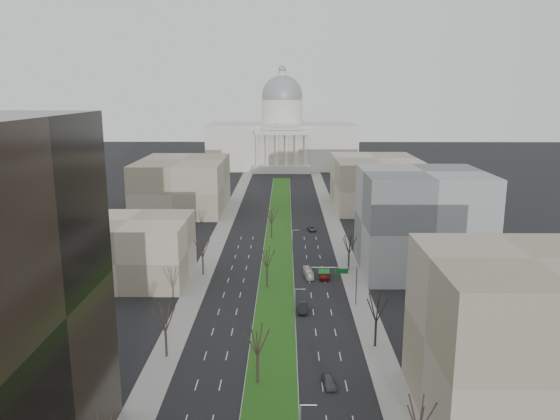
# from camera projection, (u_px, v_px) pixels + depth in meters

# --- Properties ---
(ground) EXTENTS (600.00, 600.00, 0.00)m
(ground) POSITION_uv_depth(u_px,v_px,m) (279.00, 239.00, 158.55)
(ground) COLOR black
(ground) RESTS_ON ground
(median) EXTENTS (8.00, 222.03, 0.20)m
(median) POSITION_uv_depth(u_px,v_px,m) (278.00, 239.00, 157.54)
(median) COLOR #999993
(median) RESTS_ON ground
(sidewalk_left) EXTENTS (5.00, 330.00, 0.15)m
(sidewalk_left) POSITION_uv_depth(u_px,v_px,m) (206.00, 265.00, 134.31)
(sidewalk_left) COLOR gray
(sidewalk_left) RESTS_ON ground
(sidewalk_right) EXTENTS (5.00, 330.00, 0.15)m
(sidewalk_right) POSITION_uv_depth(u_px,v_px,m) (348.00, 266.00, 133.95)
(sidewalk_right) COLOR gray
(sidewalk_right) RESTS_ON ground
(capitol) EXTENTS (80.00, 46.00, 55.00)m
(capitol) POSITION_uv_depth(u_px,v_px,m) (282.00, 138.00, 301.06)
(capitol) COLOR beige
(capitol) RESTS_ON ground
(building_beige_left) EXTENTS (26.00, 22.00, 14.00)m
(building_beige_left) POSITION_uv_depth(u_px,v_px,m) (131.00, 250.00, 123.21)
(building_beige_left) COLOR gray
(building_beige_left) RESTS_ON ground
(building_tan_right) EXTENTS (26.00, 24.00, 22.00)m
(building_tan_right) POSITION_uv_depth(u_px,v_px,m) (526.00, 340.00, 69.92)
(building_tan_right) COLOR gray
(building_tan_right) RESTS_ON ground
(building_grey_right) EXTENTS (28.00, 26.00, 24.00)m
(building_grey_right) POSITION_uv_depth(u_px,v_px,m) (421.00, 222.00, 128.27)
(building_grey_right) COLOR slate
(building_grey_right) RESTS_ON ground
(building_far_left) EXTENTS (30.00, 40.00, 18.00)m
(building_far_left) POSITION_uv_depth(u_px,v_px,m) (183.00, 185.00, 196.02)
(building_far_left) COLOR gray
(building_far_left) RESTS_ON ground
(building_far_right) EXTENTS (30.00, 40.00, 18.00)m
(building_far_right) POSITION_uv_depth(u_px,v_px,m) (375.00, 183.00, 200.17)
(building_far_right) COLOR gray
(building_far_right) RESTS_ON ground
(tree_left_mid) EXTENTS (5.40, 5.40, 9.72)m
(tree_left_mid) POSITION_uv_depth(u_px,v_px,m) (165.00, 317.00, 86.93)
(tree_left_mid) COLOR black
(tree_left_mid) RESTS_ON ground
(tree_left_far) EXTENTS (5.28, 5.28, 9.50)m
(tree_left_far) POSITION_uv_depth(u_px,v_px,m) (202.00, 247.00, 126.01)
(tree_left_far) COLOR black
(tree_left_far) RESTS_ON ground
(tree_right_near) EXTENTS (5.16, 5.16, 9.29)m
(tree_right_near) POSITION_uv_depth(u_px,v_px,m) (420.00, 415.00, 61.25)
(tree_right_near) COLOR black
(tree_right_near) RESTS_ON ground
(tree_right_mid) EXTENTS (5.52, 5.52, 9.94)m
(tree_right_mid) POSITION_uv_depth(u_px,v_px,m) (377.00, 307.00, 90.44)
(tree_right_mid) COLOR black
(tree_right_mid) RESTS_ON ground
(tree_right_far) EXTENTS (5.04, 5.04, 9.07)m
(tree_right_far) POSITION_uv_depth(u_px,v_px,m) (349.00, 244.00, 129.63)
(tree_right_far) COLOR black
(tree_right_far) RESTS_ON ground
(tree_median_a) EXTENTS (5.40, 5.40, 9.72)m
(tree_median_a) POSITION_uv_depth(u_px,v_px,m) (257.00, 340.00, 78.96)
(tree_median_a) COLOR black
(tree_median_a) RESTS_ON ground
(tree_median_b) EXTENTS (5.40, 5.40, 9.72)m
(tree_median_b) POSITION_uv_depth(u_px,v_px,m) (267.00, 257.00, 118.01)
(tree_median_b) COLOR black
(tree_median_b) RESTS_ON ground
(tree_median_c) EXTENTS (5.40, 5.40, 9.72)m
(tree_median_c) POSITION_uv_depth(u_px,v_px,m) (272.00, 215.00, 157.06)
(tree_median_c) COLOR black
(tree_median_c) RESTS_ON ground
(streetlamp_median_b) EXTENTS (1.90, 0.20, 9.16)m
(streetlamp_median_b) POSITION_uv_depth(u_px,v_px,m) (295.00, 313.00, 94.02)
(streetlamp_median_b) COLOR gray
(streetlamp_median_b) RESTS_ON ground
(streetlamp_median_c) EXTENTS (1.90, 0.20, 9.16)m
(streetlamp_median_c) POSITION_uv_depth(u_px,v_px,m) (293.00, 247.00, 133.07)
(streetlamp_median_c) COLOR gray
(streetlamp_median_c) RESTS_ON ground
(mast_arm_signs) EXTENTS (9.12, 0.24, 8.09)m
(mast_arm_signs) POSITION_uv_depth(u_px,v_px,m) (343.00, 276.00, 108.30)
(mast_arm_signs) COLOR gray
(mast_arm_signs) RESTS_ON ground
(car_grey_near) EXTENTS (2.24, 4.40, 1.43)m
(car_grey_near) POSITION_uv_depth(u_px,v_px,m) (329.00, 381.00, 79.77)
(car_grey_near) COLOR #434549
(car_grey_near) RESTS_ON ground
(car_black) EXTENTS (2.00, 5.16, 1.68)m
(car_black) POSITION_uv_depth(u_px,v_px,m) (303.00, 307.00, 106.44)
(car_black) COLOR black
(car_black) RESTS_ON ground
(car_red) EXTENTS (2.58, 5.69, 1.62)m
(car_red) POSITION_uv_depth(u_px,v_px,m) (324.00, 275.00, 125.41)
(car_red) COLOR maroon
(car_red) RESTS_ON ground
(car_grey_far) EXTENTS (2.86, 4.88, 1.28)m
(car_grey_far) POSITION_uv_depth(u_px,v_px,m) (312.00, 229.00, 167.28)
(car_grey_far) COLOR #484B4F
(car_grey_far) RESTS_ON ground
(box_van) EXTENTS (2.39, 6.87, 1.88)m
(box_van) POSITION_uv_depth(u_px,v_px,m) (308.00, 273.00, 126.13)
(box_van) COLOR silver
(box_van) RESTS_ON ground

